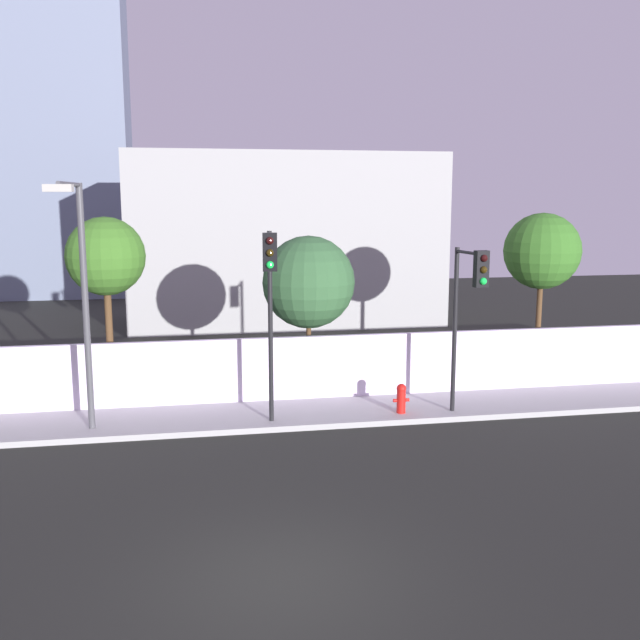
% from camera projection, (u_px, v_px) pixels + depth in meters
% --- Properties ---
extents(ground_plane, '(80.00, 80.00, 0.00)m').
position_uv_depth(ground_plane, '(282.00, 580.00, 10.93)').
color(ground_plane, '#252723').
extents(sidewalk, '(36.00, 2.40, 0.15)m').
position_uv_depth(sidewalk, '(243.00, 417.00, 18.87)').
color(sidewalk, '#ADADAD').
rests_on(sidewalk, ground).
extents(perimeter_wall, '(36.00, 0.18, 1.80)m').
position_uv_depth(perimeter_wall, '(239.00, 370.00, 19.96)').
color(perimeter_wall, silver).
rests_on(perimeter_wall, sidewalk).
extents(traffic_light_center, '(0.36, 1.27, 4.87)m').
position_uv_depth(traffic_light_center, '(270.00, 287.00, 17.22)').
color(traffic_light_center, black).
rests_on(traffic_light_center, sidewalk).
extents(traffic_light_right, '(0.38, 1.53, 4.41)m').
position_uv_depth(traffic_light_right, '(469.00, 295.00, 18.00)').
color(traffic_light_right, black).
rests_on(traffic_light_right, sidewalk).
extents(street_lamp_curbside, '(0.62, 2.04, 6.02)m').
position_uv_depth(street_lamp_curbside, '(81.00, 285.00, 16.85)').
color(street_lamp_curbside, '#4C4C51').
rests_on(street_lamp_curbside, sidewalk).
extents(fire_hydrant, '(0.44, 0.26, 0.80)m').
position_uv_depth(fire_hydrant, '(401.00, 397.00, 18.94)').
color(fire_hydrant, red).
rests_on(fire_hydrant, sidewalk).
extents(roadside_tree_midleft, '(2.24, 2.24, 5.32)m').
position_uv_depth(roadside_tree_midleft, '(106.00, 257.00, 20.18)').
color(roadside_tree_midleft, brown).
rests_on(roadside_tree_midleft, ground).
extents(roadside_tree_midright, '(2.79, 2.79, 4.73)m').
position_uv_depth(roadside_tree_midright, '(309.00, 282.00, 21.35)').
color(roadside_tree_midright, brown).
rests_on(roadside_tree_midright, ground).
extents(roadside_tree_rightmost, '(2.42, 2.42, 5.38)m').
position_uv_depth(roadside_tree_rightmost, '(542.00, 252.00, 22.54)').
color(roadside_tree_rightmost, brown).
rests_on(roadside_tree_rightmost, ground).
extents(low_building_distant, '(14.29, 6.00, 7.88)m').
position_uv_depth(low_building_distant, '(284.00, 239.00, 33.61)').
color(low_building_distant, '#A5A5A5').
rests_on(low_building_distant, ground).
extents(tower_on_skyline, '(7.82, 5.00, 22.80)m').
position_uv_depth(tower_on_skyline, '(59.00, 103.00, 41.92)').
color(tower_on_skyline, slate).
rests_on(tower_on_skyline, ground).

